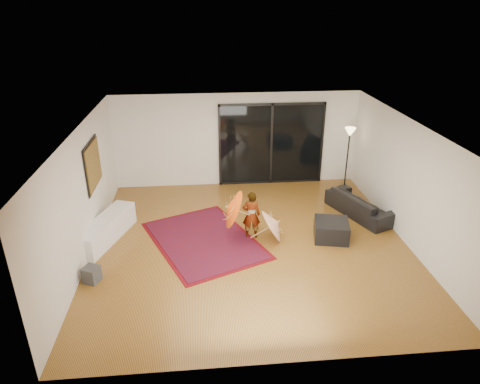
{
  "coord_description": "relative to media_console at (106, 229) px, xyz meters",
  "views": [
    {
      "loc": [
        -1.01,
        -8.26,
        5.06
      ],
      "look_at": [
        -0.2,
        0.43,
        1.1
      ],
      "focal_mm": 32.0,
      "sensor_mm": 36.0,
      "label": 1
    }
  ],
  "objects": [
    {
      "name": "floor_lamp",
      "position": [
        6.35,
        2.37,
        1.16
      ],
      "size": [
        0.31,
        0.31,
        1.81
      ],
      "color": "black",
      "rests_on": "floor"
    },
    {
      "name": "wall_front",
      "position": [
        3.25,
        -4.0,
        1.08
      ],
      "size": [
        7.0,
        0.0,
        7.0
      ],
      "primitive_type": "plane",
      "rotation": [
        -1.57,
        0.0,
        0.0
      ],
      "color": "silver",
      "rests_on": "floor"
    },
    {
      "name": "parasol_white",
      "position": [
        3.9,
        -0.34,
        0.24
      ],
      "size": [
        0.59,
        0.81,
        0.92
      ],
      "rotation": [
        0.0,
        1.02,
        0.0
      ],
      "color": "silver",
      "rests_on": "floor"
    },
    {
      "name": "media_console",
      "position": [
        0.0,
        0.0,
        0.0
      ],
      "size": [
        1.1,
        1.97,
        0.53
      ],
      "primitive_type": "cube",
      "rotation": [
        0.0,
        0.0,
        -0.34
      ],
      "color": "white",
      "rests_on": "floor"
    },
    {
      "name": "persian_rug",
      "position": [
        2.21,
        -0.26,
        -0.26
      ],
      "size": [
        3.07,
        3.5,
        0.02
      ],
      "rotation": [
        0.0,
        0.0,
        0.41
      ],
      "color": "#56070E",
      "rests_on": "floor"
    },
    {
      "name": "speaker",
      "position": [
        0.0,
        -1.61,
        -0.11
      ],
      "size": [
        0.37,
        0.37,
        0.32
      ],
      "primitive_type": "cube",
      "rotation": [
        0.0,
        0.0,
        -0.41
      ],
      "color": "#424244",
      "rests_on": "floor"
    },
    {
      "name": "sliding_door",
      "position": [
        4.25,
        2.97,
        0.93
      ],
      "size": [
        3.06,
        0.07,
        2.4
      ],
      "color": "black",
      "rests_on": "wall_back"
    },
    {
      "name": "ottoman",
      "position": [
        5.13,
        -0.43,
        -0.05
      ],
      "size": [
        0.9,
        0.9,
        0.43
      ],
      "primitive_type": "cube",
      "rotation": [
        0.0,
        0.0,
        -0.21
      ],
      "color": "black",
      "rests_on": "floor"
    },
    {
      "name": "wall_back",
      "position": [
        3.25,
        3.0,
        1.08
      ],
      "size": [
        7.0,
        0.0,
        7.0
      ],
      "primitive_type": "plane",
      "rotation": [
        1.57,
        0.0,
        0.0
      ],
      "color": "silver",
      "rests_on": "floor"
    },
    {
      "name": "painting",
      "position": [
        -0.21,
        0.5,
        1.38
      ],
      "size": [
        0.04,
        1.28,
        1.08
      ],
      "color": "black",
      "rests_on": "wall_left"
    },
    {
      "name": "wall_left",
      "position": [
        -0.25,
        -0.5,
        1.08
      ],
      "size": [
        0.0,
        7.0,
        7.0
      ],
      "primitive_type": "plane",
      "rotation": [
        1.57,
        0.0,
        1.57
      ],
      "color": "silver",
      "rests_on": "floor"
    },
    {
      "name": "ceiling",
      "position": [
        3.25,
        -0.5,
        2.43
      ],
      "size": [
        7.0,
        7.0,
        0.0
      ],
      "primitive_type": "plane",
      "rotation": [
        3.14,
        0.0,
        0.0
      ],
      "color": "white",
      "rests_on": "wall_back"
    },
    {
      "name": "child",
      "position": [
        3.3,
        -0.19,
        0.3
      ],
      "size": [
        0.43,
        0.29,
        1.14
      ],
      "primitive_type": "imported",
      "rotation": [
        0.0,
        0.0,
        3.1
      ],
      "color": "#999999",
      "rests_on": "floor"
    },
    {
      "name": "parasol_orange",
      "position": [
        2.75,
        -0.24,
        0.47
      ],
      "size": [
        0.51,
        0.89,
        0.89
      ],
      "rotation": [
        0.0,
        -1.16,
        0.0
      ],
      "color": "#FD560D",
      "rests_on": "child"
    },
    {
      "name": "floor",
      "position": [
        3.25,
        -0.5,
        -0.27
      ],
      "size": [
        7.0,
        7.0,
        0.0
      ],
      "primitive_type": "plane",
      "color": "#A16D2C",
      "rests_on": "ground"
    },
    {
      "name": "sofa",
      "position": [
        6.2,
        0.66,
        0.02
      ],
      "size": [
        1.44,
        2.08,
        0.57
      ],
      "primitive_type": "imported",
      "rotation": [
        0.0,
        0.0,
        1.96
      ],
      "color": "black",
      "rests_on": "floor"
    },
    {
      "name": "wall_right",
      "position": [
        6.75,
        -0.5,
        1.08
      ],
      "size": [
        0.0,
        7.0,
        7.0
      ],
      "primitive_type": "plane",
      "rotation": [
        1.57,
        0.0,
        -1.57
      ],
      "color": "silver",
      "rests_on": "floor"
    }
  ]
}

